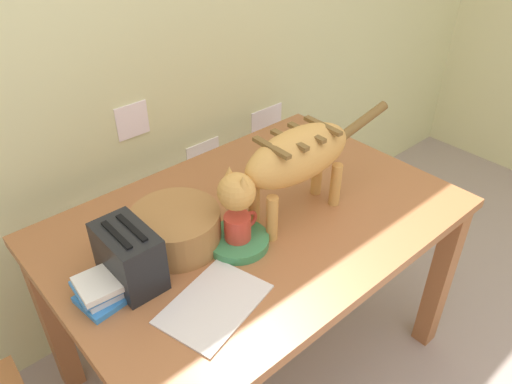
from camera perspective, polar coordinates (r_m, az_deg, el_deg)
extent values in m
cube|color=beige|center=(1.81, -16.29, 18.73)|extent=(5.19, 0.10, 2.50)
cube|color=white|center=(2.34, 1.24, 7.67)|extent=(0.19, 0.01, 0.19)
cube|color=white|center=(1.88, -14.17, 8.03)|extent=(0.13, 0.01, 0.13)
cube|color=white|center=(2.16, -6.10, 3.77)|extent=(0.17, 0.01, 0.17)
cube|color=#A16036|center=(1.61, 0.00, -3.42)|extent=(1.31, 0.89, 0.03)
cube|color=#945932|center=(1.65, 0.00, -4.86)|extent=(1.23, 0.81, 0.07)
cube|color=#A16036|center=(2.06, 20.58, -9.38)|extent=(0.07, 0.07, 0.70)
cube|color=#A16036|center=(1.93, -22.44, -13.68)|extent=(0.07, 0.07, 0.70)
cube|color=#A16036|center=(2.40, 4.49, 0.06)|extent=(0.07, 0.07, 0.70)
ellipsoid|color=#CB9347|center=(1.50, 4.93, 4.32)|extent=(0.40, 0.17, 0.17)
cube|color=brown|center=(1.53, 7.76, 7.64)|extent=(0.02, 0.15, 0.01)
cube|color=brown|center=(1.48, 5.89, 6.87)|extent=(0.02, 0.15, 0.01)
cube|color=brown|center=(1.44, 3.91, 6.05)|extent=(0.02, 0.15, 0.01)
cube|color=brown|center=(1.40, 1.81, 5.18)|extent=(0.02, 0.15, 0.01)
cylinder|color=#CB9347|center=(1.47, 1.88, -3.07)|extent=(0.04, 0.04, 0.15)
cylinder|color=#CB9347|center=(1.53, -0.24, -1.56)|extent=(0.04, 0.04, 0.15)
cylinder|color=#CB9347|center=(1.64, 9.22, 0.84)|extent=(0.04, 0.04, 0.15)
cylinder|color=#CB9347|center=(1.69, 7.09, 2.09)|extent=(0.04, 0.04, 0.15)
sphere|color=#CB9347|center=(1.38, -2.27, 0.04)|extent=(0.11, 0.11, 0.11)
cone|color=#CB9347|center=(1.33, -1.51, 1.13)|extent=(0.04, 0.04, 0.04)
cone|color=#CB9347|center=(1.37, -3.10, 2.20)|extent=(0.04, 0.04, 0.04)
cylinder|color=brown|center=(1.69, 12.32, 8.05)|extent=(0.22, 0.04, 0.08)
cylinder|color=#3B8950|center=(1.49, -2.11, -5.70)|extent=(0.19, 0.19, 0.03)
cylinder|color=#C93E2E|center=(1.46, -2.16, -4.08)|extent=(0.08, 0.08, 0.08)
torus|color=#C93E2E|center=(1.48, -0.60, -3.12)|extent=(0.06, 0.01, 0.06)
cube|color=silver|center=(1.33, -4.89, -12.82)|extent=(0.32, 0.26, 0.01)
cube|color=#3682D0|center=(1.40, -16.13, -11.00)|extent=(0.20, 0.14, 0.02)
cube|color=silver|center=(1.40, -15.98, -10.02)|extent=(0.19, 0.13, 0.02)
cube|color=#417FBF|center=(1.38, -16.47, -9.81)|extent=(0.20, 0.13, 0.01)
cube|color=silver|center=(1.37, -16.25, -9.49)|extent=(0.20, 0.13, 0.02)
cylinder|color=#9B6937|center=(1.48, -9.26, -4.20)|extent=(0.27, 0.27, 0.12)
cylinder|color=#462F18|center=(1.48, -9.28, -4.03)|extent=(0.22, 0.22, 0.10)
cube|color=black|center=(1.38, -14.53, -7.25)|extent=(0.12, 0.20, 0.17)
cube|color=black|center=(1.31, -15.91, -4.80)|extent=(0.02, 0.14, 0.01)
cube|color=black|center=(1.33, -14.25, -4.03)|extent=(0.02, 0.14, 0.01)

